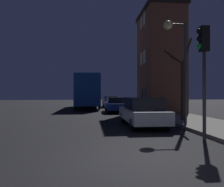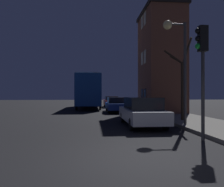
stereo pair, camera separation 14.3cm
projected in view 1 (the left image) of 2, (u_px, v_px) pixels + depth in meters
ground_plane at (143, 160)px, 5.38m from camera, size 120.00×120.00×0.00m
brick_building at (160, 61)px, 18.89m from camera, size 3.20×5.05×8.73m
streetlamp at (177, 49)px, 10.90m from camera, size 1.19×0.45×5.15m
traffic_light at (203, 58)px, 7.68m from camera, size 0.43×0.24×4.03m
bare_tree at (182, 84)px, 12.59m from camera, size 1.23×1.56×4.62m
bus at (88, 89)px, 25.78m from camera, size 2.60×10.39×3.78m
car_near_lane at (142, 111)px, 11.20m from camera, size 1.73×4.62×1.47m
car_mid_lane at (116, 104)px, 19.84m from camera, size 1.75×4.37×1.36m
car_far_lane at (110, 101)px, 27.69m from camera, size 1.71×4.73×1.39m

